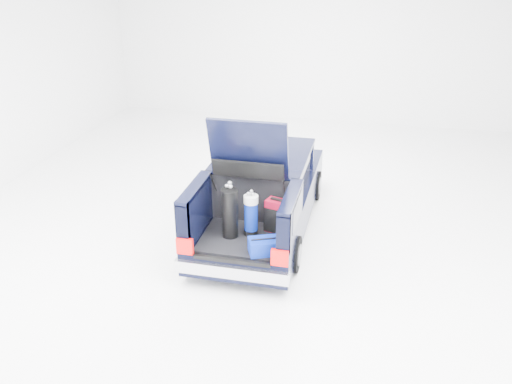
% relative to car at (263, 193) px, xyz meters
% --- Properties ---
extents(ground, '(14.00, 14.00, 0.00)m').
position_rel_car_xyz_m(ground, '(0.00, -0.11, -0.67)').
color(ground, white).
rests_on(ground, ground).
extents(car, '(1.87, 4.65, 2.47)m').
position_rel_car_xyz_m(car, '(0.00, 0.00, 0.00)').
color(car, black).
rests_on(car, ground).
extents(red_suitcase, '(0.40, 0.32, 0.59)m').
position_rel_car_xyz_m(red_suitcase, '(0.50, -1.26, 0.20)').
color(red_suitcase, maroon).
rests_on(red_suitcase, car).
extents(black_golf_bag, '(0.32, 0.35, 0.95)m').
position_rel_car_xyz_m(black_golf_bag, '(-0.20, -1.61, 0.36)').
color(black_golf_bag, black).
rests_on(black_golf_bag, car).
extents(blue_golf_bag, '(0.27, 0.27, 0.78)m').
position_rel_car_xyz_m(blue_golf_bag, '(0.11, -1.46, 0.28)').
color(blue_golf_bag, black).
rests_on(blue_golf_bag, car).
extents(blue_duffel, '(0.56, 0.48, 0.25)m').
position_rel_car_xyz_m(blue_duffel, '(0.45, -1.98, 0.04)').
color(blue_duffel, navy).
rests_on(blue_duffel, car).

